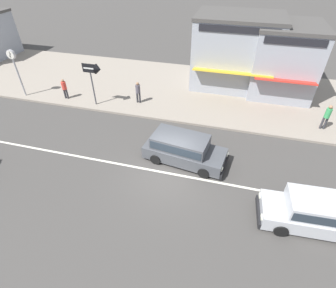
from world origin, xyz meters
TOP-DOWN VIEW (x-y plane):
  - ground_plane at (0.00, 0.00)m, footprint 160.00×160.00m
  - lane_centre_stripe at (0.00, 0.00)m, footprint 50.40×0.14m
  - kerb_strip at (0.00, 9.83)m, footprint 68.00×10.00m
  - minivan_dark_grey_0 at (0.51, 1.27)m, footprint 4.71×2.38m
  - minivan_silver_5 at (6.85, -1.45)m, footprint 4.43×2.02m
  - street_clock at (-13.00, 5.41)m, footprint 0.67×0.22m
  - arrow_signboard at (-6.51, 5.51)m, footprint 1.37×0.67m
  - pedestrian_near_clock at (8.60, 6.40)m, footprint 0.34×0.34m
  - pedestrian_mid_kerb at (-9.60, 5.80)m, footprint 0.34×0.34m
  - pedestrian_by_shop at (-4.02, 6.61)m, footprint 0.34×0.34m
  - shopfront_corner_warung at (6.00, 11.37)m, footprint 4.57×5.77m
  - shopfront_far_kios at (2.40, 11.69)m, footprint 6.47×5.42m

SIDE VIEW (x-z plane):
  - ground_plane at x=0.00m, z-range 0.00..0.00m
  - lane_centre_stripe at x=0.00m, z-range 0.00..0.01m
  - kerb_strip at x=0.00m, z-range 0.00..0.15m
  - minivan_silver_5 at x=6.85m, z-range 0.06..1.63m
  - minivan_dark_grey_0 at x=0.51m, z-range 0.06..1.63m
  - pedestrian_mid_kerb at x=-9.60m, z-range 0.27..1.83m
  - pedestrian_by_shop at x=-4.02m, z-range 0.28..1.90m
  - pedestrian_near_clock at x=8.60m, z-range 0.29..1.99m
  - shopfront_corner_warung at x=6.00m, z-range 0.16..5.24m
  - arrow_signboard at x=-6.51m, z-range 1.20..4.31m
  - street_clock at x=-13.00m, z-range 1.03..4.58m
  - shopfront_far_kios at x=2.40m, z-range 0.16..5.59m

